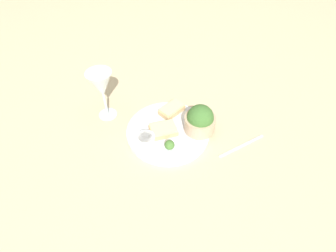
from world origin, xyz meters
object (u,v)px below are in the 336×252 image
Objects in this scene: sauce_ramekin at (146,140)px; cheese_toast_far at (172,109)px; salad_bowl at (200,120)px; cheese_toast_near at (164,131)px; wine_glass at (101,86)px; fork at (242,146)px.

cheese_toast_far is at bearing -154.41° from sauce_ramekin.
salad_bowl is 0.12m from cheese_toast_near.
wine_glass is at bearing -34.52° from cheese_toast_far.
sauce_ramekin is 0.60× the size of cheese_toast_far.
sauce_ramekin is 0.23m from wine_glass.
cheese_toast_near and cheese_toast_far have the same top height.
salad_bowl reaches higher than sauce_ramekin.
cheese_toast_far is (-0.08, -0.07, 0.00)m from cheese_toast_near.
wine_glass is (0.11, -0.20, 0.11)m from cheese_toast_near.
wine_glass is at bearing -52.03° from fork.
fork is at bearing 120.05° from salad_bowl.
salad_bowl is at bearing 104.10° from cheese_toast_far.
salad_bowl is at bearing 131.53° from wine_glass.
cheese_toast_near is at bearing 40.81° from cheese_toast_far.
fork is at bearing 127.97° from wine_glass.
salad_bowl is 0.56× the size of wine_glass.
salad_bowl is 0.57× the size of fork.
fork is at bearing 135.75° from cheese_toast_near.
cheese_toast_far is 0.53× the size of wine_glass.
cheese_toast_near is 0.26m from fork.
salad_bowl is 0.13m from cheese_toast_far.
cheese_toast_near reaches higher than fork.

